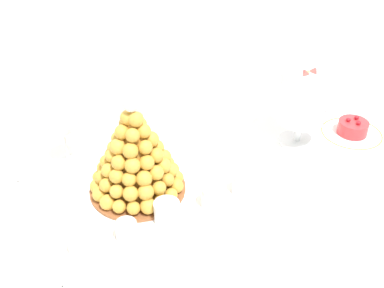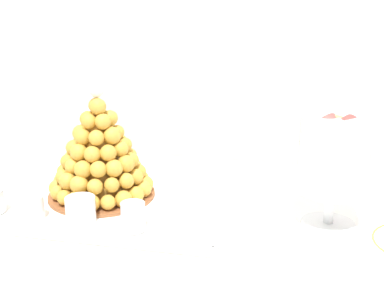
% 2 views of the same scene
% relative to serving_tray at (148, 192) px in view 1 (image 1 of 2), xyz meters
% --- Properties ---
extents(buffet_table, '(1.46, 0.82, 0.74)m').
position_rel_serving_tray_xyz_m(buffet_table, '(0.16, -0.03, -0.11)').
color(buffet_table, brown).
rests_on(buffet_table, ground_plane).
extents(serving_tray, '(0.58, 0.40, 0.02)m').
position_rel_serving_tray_xyz_m(serving_tray, '(0.00, 0.00, 0.00)').
color(serving_tray, white).
rests_on(serving_tray, buffet_table).
extents(croquembouche, '(0.25, 0.25, 0.27)m').
position_rel_serving_tray_xyz_m(croquembouche, '(-0.02, 0.02, 0.11)').
color(croquembouche, brown).
rests_on(croquembouche, serving_tray).
extents(dessert_cup_left, '(0.05, 0.05, 0.05)m').
position_rel_serving_tray_xyz_m(dessert_cup_left, '(-0.22, -0.11, 0.03)').
color(dessert_cup_left, silver).
rests_on(dessert_cup_left, serving_tray).
extents(dessert_cup_mid_left, '(0.05, 0.05, 0.05)m').
position_rel_serving_tray_xyz_m(dessert_cup_mid_left, '(-0.11, -0.13, 0.03)').
color(dessert_cup_mid_left, silver).
rests_on(dessert_cup_mid_left, serving_tray).
extents(dessert_cup_centre, '(0.06, 0.06, 0.06)m').
position_rel_serving_tray_xyz_m(dessert_cup_centre, '(-0.01, -0.12, 0.03)').
color(dessert_cup_centre, silver).
rests_on(dessert_cup_centre, serving_tray).
extents(dessert_cup_mid_right, '(0.05, 0.05, 0.06)m').
position_rel_serving_tray_xyz_m(dessert_cup_mid_right, '(0.11, -0.13, 0.03)').
color(dessert_cup_mid_right, silver).
rests_on(dessert_cup_mid_right, serving_tray).
extents(dessert_cup_right, '(0.05, 0.05, 0.05)m').
position_rel_serving_tray_xyz_m(dessert_cup_right, '(0.21, -0.12, 0.03)').
color(dessert_cup_right, silver).
rests_on(dessert_cup_right, serving_tray).
extents(macaron_goblet, '(0.14, 0.14, 0.25)m').
position_rel_serving_tray_xyz_m(macaron_goblet, '(0.50, -0.01, 0.15)').
color(macaron_goblet, white).
rests_on(macaron_goblet, buffet_table).
extents(fruit_tart_plate, '(0.19, 0.19, 0.06)m').
position_rel_serving_tray_xyz_m(fruit_tart_plate, '(0.67, -0.07, 0.01)').
color(fruit_tart_plate, white).
rests_on(fruit_tart_plate, buffet_table).
extents(wine_glass, '(0.08, 0.08, 0.17)m').
position_rel_serving_tray_xyz_m(wine_glass, '(-0.14, 0.24, 0.12)').
color(wine_glass, silver).
rests_on(wine_glass, buffet_table).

